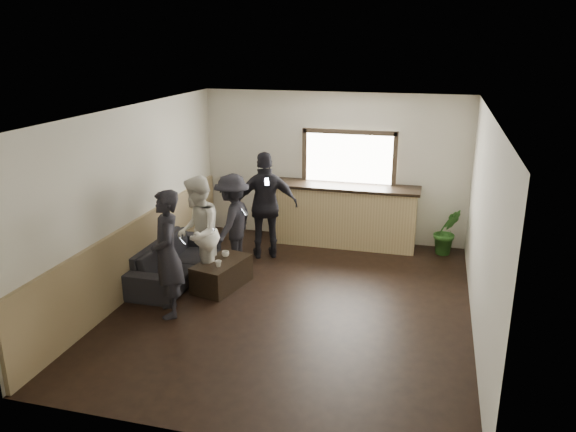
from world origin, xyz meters
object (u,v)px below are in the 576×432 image
(sofa, at_px, (174,260))
(person_d, at_px, (266,206))
(cup_b, at_px, (218,264))
(person_a, at_px, (167,254))
(person_b, at_px, (198,233))
(bar_counter, at_px, (345,211))
(person_c, at_px, (233,222))
(potted_plant, at_px, (447,231))
(coffee_table, at_px, (222,274))
(cup_a, at_px, (225,254))

(sofa, height_order, person_d, person_d)
(cup_b, bearing_deg, sofa, 158.89)
(sofa, bearing_deg, person_a, -157.29)
(sofa, relative_size, person_d, 1.10)
(sofa, bearing_deg, person_b, -111.80)
(bar_counter, height_order, person_b, bar_counter)
(person_c, bearing_deg, potted_plant, 119.42)
(coffee_table, distance_m, person_c, 0.99)
(person_d, bearing_deg, sofa, 25.41)
(cup_b, relative_size, person_a, 0.06)
(sofa, bearing_deg, potted_plant, -63.01)
(bar_counter, relative_size, person_a, 1.50)
(cup_a, xyz_separation_m, person_c, (-0.09, 0.59, 0.33))
(potted_plant, height_order, person_a, person_a)
(bar_counter, relative_size, cup_a, 23.21)
(person_c, height_order, person_d, person_d)
(coffee_table, distance_m, person_b, 0.75)
(potted_plant, distance_m, person_c, 3.83)
(sofa, distance_m, person_c, 1.14)
(bar_counter, distance_m, person_c, 2.30)
(coffee_table, bearing_deg, person_a, -110.37)
(person_a, relative_size, person_c, 1.11)
(person_a, xyz_separation_m, person_d, (0.68, 2.44, 0.04))
(potted_plant, xyz_separation_m, person_b, (-3.73, -2.42, 0.46))
(bar_counter, relative_size, person_c, 1.66)
(coffee_table, bearing_deg, person_d, 78.09)
(cup_a, xyz_separation_m, person_d, (0.31, 1.22, 0.47))
(coffee_table, distance_m, potted_plant, 4.13)
(bar_counter, distance_m, person_a, 3.93)
(bar_counter, height_order, person_a, bar_counter)
(sofa, relative_size, cup_a, 17.95)
(bar_counter, height_order, potted_plant, bar_counter)
(person_a, bearing_deg, person_d, 133.73)
(coffee_table, height_order, person_d, person_d)
(sofa, xyz_separation_m, cup_b, (0.91, -0.35, 0.17))
(coffee_table, xyz_separation_m, person_b, (-0.34, -0.07, 0.67))
(person_b, distance_m, person_c, 0.89)
(person_b, bearing_deg, bar_counter, 126.70)
(cup_a, distance_m, person_c, 0.69)
(bar_counter, relative_size, person_d, 1.43)
(sofa, distance_m, person_a, 1.40)
(cup_b, bearing_deg, person_d, 80.81)
(cup_b, height_order, person_b, person_b)
(cup_b, relative_size, person_c, 0.06)
(sofa, distance_m, person_b, 0.81)
(cup_b, bearing_deg, cup_a, 95.95)
(bar_counter, height_order, person_c, bar_counter)
(cup_b, bearing_deg, coffee_table, 99.53)
(potted_plant, xyz_separation_m, person_a, (-3.77, -3.37, 0.48))
(bar_counter, relative_size, potted_plant, 3.17)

